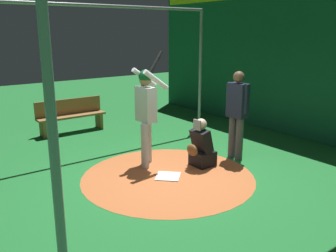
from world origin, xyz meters
name	(u,v)px	position (x,y,z in m)	size (l,w,h in m)	color
ground_plane	(168,177)	(0.00, 0.00, 0.00)	(26.88, 26.88, 0.00)	#1E6B2D
dirt_circle	(168,177)	(0.00, 0.00, 0.00)	(3.11, 3.11, 0.01)	#B76033
home_plate	(168,176)	(0.00, 0.00, 0.01)	(0.42, 0.42, 0.01)	white
batter	(146,108)	(-0.04, -0.75, 1.14)	(0.68, 0.49, 2.19)	#BCBCC0
catcher	(201,148)	(-0.85, -0.07, 0.37)	(0.58, 0.40, 0.95)	black
umpire	(237,110)	(-1.70, 0.03, 1.01)	(0.22, 0.49, 1.79)	#4C4C51
back_wall	(311,63)	(-4.15, 0.00, 1.82)	(0.22, 10.88, 3.62)	#145133
cage_frame	(168,56)	(0.00, 0.00, 2.16)	(5.67, 4.76, 3.09)	gray
bench	(71,115)	(0.22, -3.91, 0.45)	(1.76, 0.36, 0.85)	olive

